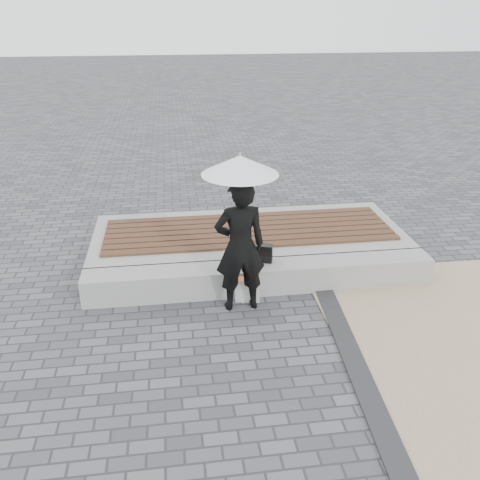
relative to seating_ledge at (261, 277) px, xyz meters
name	(u,v)px	position (x,y,z in m)	size (l,w,h in m)	color
ground	(285,357)	(0.00, -1.60, -0.20)	(80.00, 80.00, 0.00)	#545459
edging_band	(361,378)	(0.75, -2.10, -0.18)	(0.25, 5.20, 0.04)	#2A2A2C
seating_ledge	(261,277)	(0.00, 0.00, 0.00)	(5.00, 0.45, 0.40)	gray
timber_platform	(249,242)	(0.00, 1.20, 0.00)	(5.00, 2.00, 0.40)	#969691
timber_decking	(249,230)	(0.00, 1.20, 0.22)	(4.60, 1.40, 0.04)	brown
woman	(240,246)	(-0.37, -0.43, 0.71)	(0.66, 0.44, 1.82)	black
parasol	(240,165)	(-0.37, -0.43, 1.80)	(0.95, 0.95, 1.21)	silver
handbag	(260,253)	(-0.01, 0.11, 0.33)	(0.37, 0.13, 0.26)	black
canvas_tote	(247,289)	(-0.24, -0.28, -0.02)	(0.34, 0.14, 0.35)	silver
magazine	(248,279)	(-0.24, -0.33, 0.16)	(0.31, 0.22, 0.01)	#FD4048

